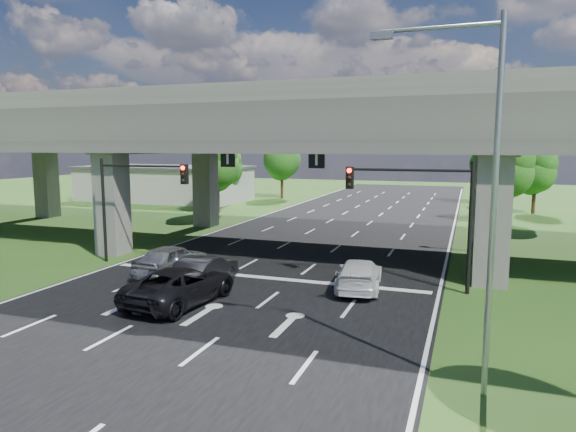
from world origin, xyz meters
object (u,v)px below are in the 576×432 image
Objects in this scene: streetlight_near at (479,179)px; car_trailing at (181,285)px; car_silver at (171,260)px; car_dark at (204,272)px; signal_right at (421,201)px; streetlight_far at (474,157)px; car_white at (359,275)px; signal_left at (134,191)px; streetlight_beyond at (473,154)px.

streetlight_near reaches higher than car_trailing.
car_silver reaches higher than car_dark.
signal_right is 0.60× the size of streetlight_far.
streetlight_far reaches higher than car_silver.
signal_right is 11.41m from car_trailing.
streetlight_near reaches higher than signal_right.
car_silver is at bearing -172.99° from signal_right.
streetlight_near is 1.00× the size of streetlight_far.
signal_right is at bearing -96.47° from streetlight_far.
streetlight_near is at bearing 111.35° from car_white.
streetlight_near reaches higher than car_silver.
car_white is at bearing -139.29° from car_trailing.
car_trailing is (-6.71, -4.68, 0.09)m from car_white.
streetlight_beyond is at bearing 63.57° from signal_left.
car_dark is (2.77, -1.57, -0.03)m from car_silver.
streetlight_beyond is 2.14× the size of car_dark.
car_silver is at bearing -32.11° from car_dark.
signal_left is at bearing -21.61° from car_silver.
car_dark is 2.54m from car_trailing.
signal_left is at bearing -131.78° from streetlight_far.
signal_left is 9.10m from car_trailing.
streetlight_beyond is (17.92, 36.06, 1.66)m from signal_left.
streetlight_far is at bearing -108.49° from car_trailing.
streetlight_beyond is at bearing -109.43° from car_dark.
streetlight_near is 2.12× the size of car_silver.
car_trailing is at bearing 27.69° from car_white.
car_silver is (3.26, -1.52, -3.35)m from signal_left.
streetlight_beyond is at bearing 90.00° from streetlight_far.
signal_right is 0.60× the size of streetlight_beyond.
signal_right is 0.60× the size of streetlight_near.
signal_left is 4.92m from car_silver.
signal_left is 7.57m from car_dark.
streetlight_beyond is at bearing -104.72° from car_white.
signal_right is 1.24× the size of car_white.
streetlight_near is 14.63m from car_dark.
car_trailing is at bearing 159.59° from streetlight_near.
streetlight_near and streetlight_beyond have the same top height.
signal_left reaches higher than car_trailing.
car_silver is 0.83× the size of car_trailing.
streetlight_beyond is at bearing -99.73° from car_trailing.
car_white is at bearing -165.44° from car_dark.
car_dark is at bearing -162.17° from signal_right.
car_silver is 0.98× the size of car_white.
streetlight_beyond is 37.67m from car_white.
streetlight_beyond reaches higher than car_silver.
car_dark is (-11.90, -23.15, -5.05)m from streetlight_far.
streetlight_near is at bearing -90.00° from streetlight_far.
streetlight_far is 2.12× the size of car_silver.
streetlight_beyond is 41.23m from car_dark.
streetlight_near is at bearing 153.60° from car_silver.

